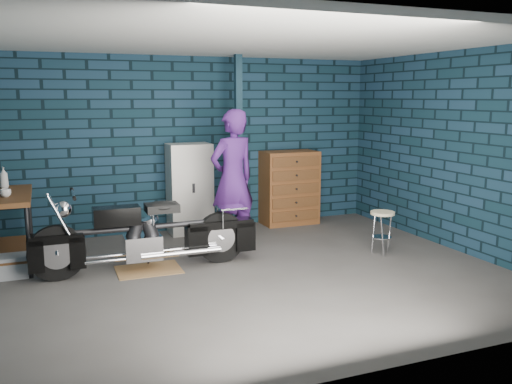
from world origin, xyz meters
The scene contains 13 objects.
ground centered at (0.00, 0.00, 0.00)m, with size 6.00×6.00×0.00m, color #494644.
room_walls centered at (0.00, 0.55, 1.90)m, with size 6.02×5.01×2.71m.
support_post centered at (0.55, 1.95, 1.35)m, with size 0.10×0.10×2.70m, color #102835.
workbench centered at (-2.68, 1.46, 0.46)m, with size 0.60×1.40×0.91m, color brown.
drip_mat centered at (-1.10, 0.62, 0.00)m, with size 0.77×0.58×0.01m, color #92643F.
motorcycle centered at (-1.10, 0.62, 0.51)m, with size 2.31×0.63×1.02m, color black, non-canonical shape.
person centered at (0.21, 1.27, 0.96)m, with size 0.70×0.46×1.92m, color #461C6A.
storage_bin centered at (-2.66, 0.96, 0.13)m, with size 0.41×0.29×0.26m, color gray.
locker centered at (-0.15, 2.23, 0.69)m, with size 0.65×0.46×1.38m, color beige.
tool_chest centered at (1.55, 2.23, 0.60)m, with size 0.90×0.50×1.21m, color brown.
shop_stool centered at (1.93, 0.16, 0.29)m, with size 0.32×0.32×0.58m, color #BEB590, non-canonical shape.
cup_a centered at (-2.65, 1.22, 0.96)m, with size 0.12×0.12×0.10m, color #BEB590.
bottle centered at (-2.70, 1.93, 1.05)m, with size 0.11×0.11×0.28m, color gray.
Camera 1 is at (-2.22, -5.75, 2.08)m, focal length 38.00 mm.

